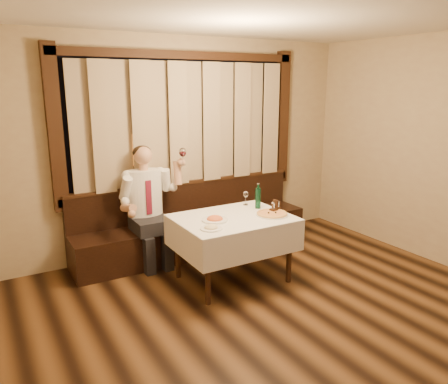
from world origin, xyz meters
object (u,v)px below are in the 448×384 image
pasta_cream (211,226)px  green_bottle (258,198)px  dining_table (233,226)px  pizza (272,214)px  seated_man (148,198)px  banquette (193,229)px  pasta_red (215,217)px  cruet_caddy (275,207)px

pasta_cream → green_bottle: 0.94m
dining_table → pizza: (0.42, -0.17, 0.12)m
seated_man → dining_table: bearing=-55.1°
dining_table → pizza: bearing=-21.9°
banquette → pasta_red: size_ratio=11.14×
dining_table → pasta_cream: size_ratio=5.54×
pasta_cream → cruet_caddy: bearing=10.4°
pizza → cruet_caddy: (0.11, 0.09, 0.03)m
pasta_cream → dining_table: bearing=30.9°
pizza → green_bottle: size_ratio=1.20×
seated_man → green_bottle: bearing=-35.8°
dining_table → pizza: 0.46m
green_bottle → cruet_caddy: 0.25m
green_bottle → seated_man: (-1.09, 0.79, -0.04)m
pasta_red → pasta_cream: 0.28m
dining_table → pasta_red: 0.28m
dining_table → seated_man: size_ratio=0.86×
dining_table → pasta_red: size_ratio=4.42×
pizza → seated_man: seated_man is taller
pizza → cruet_caddy: bearing=39.0°
banquette → seated_man: 0.85m
banquette → cruet_caddy: size_ratio=22.13×
cruet_caddy → seated_man: 1.55m
cruet_caddy → seated_man: size_ratio=0.10×
banquette → cruet_caddy: banquette is taller
pizza → pasta_red: 0.67m
green_bottle → pasta_red: bearing=-166.3°
dining_table → seated_man: seated_man is taller
cruet_caddy → seated_man: seated_man is taller
pasta_red → pasta_cream: size_ratio=1.25×
banquette → pizza: (0.42, -1.19, 0.46)m
green_bottle → seated_man: bearing=144.2°
pizza → pasta_red: size_ratio=1.27×
banquette → pasta_cream: size_ratio=13.95×
pasta_red → pasta_cream: pasta_red is taller
pizza → dining_table: bearing=158.1°
pasta_cream → cruet_caddy: size_ratio=1.59×
dining_table → cruet_caddy: 0.56m
banquette → pasta_cream: (-0.41, -1.27, 0.48)m
banquette → pizza: 1.34m
dining_table → green_bottle: green_bottle is taller
banquette → green_bottle: green_bottle is taller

